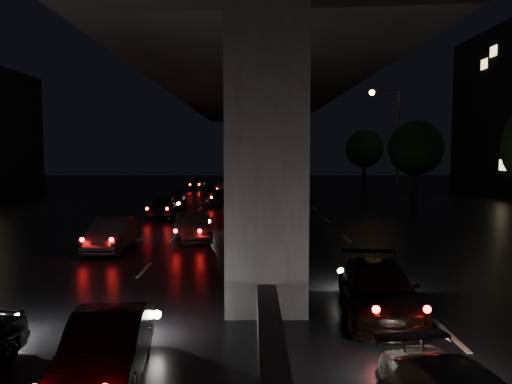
{
  "coord_description": "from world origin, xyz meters",
  "views": [
    {
      "loc": [
        -0.33,
        -22.59,
        4.03
      ],
      "look_at": [
        -0.16,
        2.79,
        1.93
      ],
      "focal_mm": 35.0,
      "sensor_mm": 36.0,
      "label": 1
    }
  ],
  "objects": [
    {
      "name": "ground",
      "position": [
        0.0,
        0.0,
        0.0
      ],
      "size": [
        120.0,
        120.0,
        0.0
      ],
      "primitive_type": "plane",
      "color": "black",
      "rests_on": "ground"
    },
    {
      "name": "viaduct",
      "position": [
        0.0,
        5.0,
        8.34
      ],
      "size": [
        12.0,
        80.0,
        10.5
      ],
      "color": "#353538",
      "rests_on": "ground"
    },
    {
      "name": "median_barrier",
      "position": [
        0.0,
        5.0,
        0.42
      ],
      "size": [
        0.45,
        70.0,
        0.85
      ],
      "primitive_type": "cube",
      "color": "#353538",
      "rests_on": "ground"
    },
    {
      "name": "tree_c",
      "position": [
        11.0,
        12.0,
        4.2
      ],
      "size": [
        3.8,
        3.8,
        6.12
      ],
      "color": "black",
      "rests_on": "ground"
    },
    {
      "name": "tree_d",
      "position": [
        11.0,
        28.0,
        4.2
      ],
      "size": [
        3.8,
        3.8,
        6.12
      ],
      "color": "black",
      "rests_on": "ground"
    },
    {
      "name": "streetlight_far",
      "position": [
        10.97,
        18.0,
        5.66
      ],
      "size": [
        2.52,
        0.44,
        9.0
      ],
      "color": "#2D2D33",
      "rests_on": "ground"
    },
    {
      "name": "car_1",
      "position": [
        -2.89,
        -14.1,
        0.59
      ],
      "size": [
        1.56,
        3.68,
        1.18
      ],
      "primitive_type": "imported",
      "rotation": [
        0.0,
        0.0,
        0.09
      ],
      "color": "black",
      "rests_on": "ground"
    },
    {
      "name": "car_3",
      "position": [
        2.75,
        -10.64,
        0.64
      ],
      "size": [
        2.24,
        4.55,
        1.27
      ],
      "primitive_type": "imported",
      "rotation": [
        0.0,
        0.0,
        -0.11
      ],
      "color": "black",
      "rests_on": "ground"
    },
    {
      "name": "car_4",
      "position": [
        -6.06,
        -2.52,
        0.65
      ],
      "size": [
        1.42,
        3.95,
        1.3
      ],
      "primitive_type": "imported",
      "rotation": [
        0.0,
        0.0,
        -0.01
      ],
      "color": "black",
      "rests_on": "ground"
    },
    {
      "name": "car_5",
      "position": [
        -3.02,
        -0.35,
        0.6
      ],
      "size": [
        2.13,
        3.86,
        1.21
      ],
      "primitive_type": "imported",
      "rotation": [
        0.0,
        0.0,
        0.25
      ],
      "color": "black",
      "rests_on": "ground"
    },
    {
      "name": "car_6",
      "position": [
        -5.67,
        7.12,
        0.67
      ],
      "size": [
        1.86,
        4.04,
        1.34
      ],
      "primitive_type": "imported",
      "rotation": [
        0.0,
        0.0,
        0.07
      ],
      "color": "black",
      "rests_on": "ground"
    },
    {
      "name": "car_7",
      "position": [
        -5.9,
        10.88,
        0.6
      ],
      "size": [
        2.02,
        4.27,
        1.2
      ],
      "primitive_type": "imported",
      "rotation": [
        0.0,
        0.0,
        -0.08
      ],
      "color": "#27262A",
      "rests_on": "ground"
    },
    {
      "name": "car_8",
      "position": [
        -2.68,
        14.08,
        0.64
      ],
      "size": [
        1.99,
        3.92,
        1.28
      ],
      "primitive_type": "imported",
      "rotation": [
        0.0,
        0.0,
        0.13
      ],
      "color": "black",
      "rests_on": "ground"
    },
    {
      "name": "car_9",
      "position": [
        -2.93,
        22.37,
        0.59
      ],
      "size": [
        1.33,
        3.6,
        1.18
      ],
      "primitive_type": "imported",
      "rotation": [
        0.0,
        0.0,
        -0.02
      ],
      "color": "#504B46",
      "rests_on": "ground"
    },
    {
      "name": "car_10",
      "position": [
        -3.1,
        25.3,
        0.62
      ],
      "size": [
        3.1,
        4.86,
        1.25
      ],
      "primitive_type": "imported",
      "rotation": [
        0.0,
        0.0,
        -0.24
      ],
      "color": "black",
      "rests_on": "ground"
    },
    {
      "name": "car_11",
      "position": [
        -6.16,
        29.05,
        0.54
      ],
      "size": [
        1.94,
        3.97,
        1.09
      ],
      "primitive_type": "imported",
      "rotation": [
        0.0,
        0.0,
        -0.03
      ],
      "color": "black",
      "rests_on": "ground"
    },
    {
      "name": "car_12",
      "position": [
        2.99,
        30.14,
        0.59
      ],
      "size": [
        1.71,
        3.57,
        1.18
      ],
      "primitive_type": "imported",
      "rotation": [
        0.0,
        0.0,
        0.09
      ],
      "color": "slate",
      "rests_on": "ground"
    }
  ]
}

